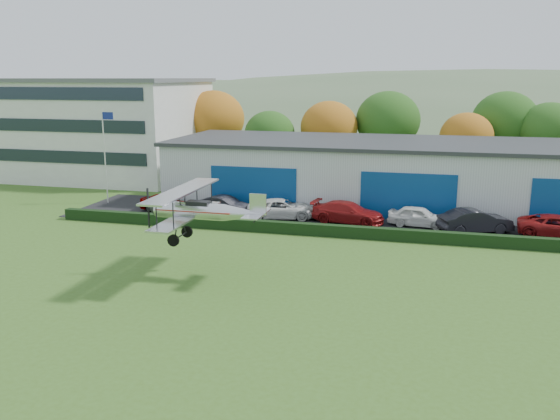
% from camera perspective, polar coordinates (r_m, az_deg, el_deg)
% --- Properties ---
extents(ground, '(300.00, 300.00, 0.00)m').
position_cam_1_polar(ground, '(24.43, -1.79, -12.49)').
color(ground, '#3B5C1D').
rests_on(ground, ground).
extents(apron, '(48.00, 9.00, 0.05)m').
position_cam_1_polar(apron, '(43.58, 9.68, -1.14)').
color(apron, black).
rests_on(apron, ground).
extents(hedge, '(46.00, 0.60, 0.80)m').
position_cam_1_polar(hedge, '(38.86, 9.11, -2.28)').
color(hedge, black).
rests_on(hedge, ground).
extents(hangar, '(40.60, 12.60, 5.30)m').
position_cam_1_polar(hangar, '(49.80, 12.76, 3.57)').
color(hangar, '#B2B7BC').
rests_on(hangar, ground).
extents(office_block, '(20.60, 15.60, 10.40)m').
position_cam_1_polar(office_block, '(65.96, -17.15, 7.78)').
color(office_block, silver).
rests_on(office_block, ground).
extents(flagpole, '(1.05, 0.10, 8.00)m').
position_cam_1_polar(flagpole, '(50.75, -16.82, 5.93)').
color(flagpole, silver).
rests_on(flagpole, ground).
extents(tree_belt, '(75.70, 13.22, 10.12)m').
position_cam_1_polar(tree_belt, '(62.23, 9.41, 8.27)').
color(tree_belt, '#3D2614').
rests_on(tree_belt, ground).
extents(distant_hills, '(430.00, 196.00, 56.00)m').
position_cam_1_polar(distant_hills, '(163.24, 10.42, 4.44)').
color(distant_hills, '#4C6642').
rests_on(distant_hills, ground).
extents(car_0, '(4.25, 1.93, 1.42)m').
position_cam_1_polar(car_0, '(46.93, -11.16, 0.72)').
color(car_0, gray).
rests_on(car_0, apron).
extents(car_1, '(4.60, 2.50, 1.44)m').
position_cam_1_polar(car_1, '(45.11, -5.44, 0.44)').
color(car_1, black).
rests_on(car_1, apron).
extents(car_2, '(5.67, 3.55, 1.46)m').
position_cam_1_polar(car_2, '(43.77, 0.20, 0.12)').
color(car_2, silver).
rests_on(car_2, apron).
extents(car_3, '(5.60, 2.95, 1.55)m').
position_cam_1_polar(car_3, '(42.71, 6.70, -0.23)').
color(car_3, maroon).
rests_on(car_3, apron).
extents(car_4, '(4.52, 2.36, 1.47)m').
position_cam_1_polar(car_4, '(42.54, 13.51, -0.61)').
color(car_4, silver).
rests_on(car_4, apron).
extents(car_5, '(5.27, 3.59, 1.64)m').
position_cam_1_polar(car_5, '(41.88, 18.68, -1.03)').
color(car_5, black).
rests_on(car_5, apron).
extents(car_6, '(5.45, 3.00, 1.44)m').
position_cam_1_polar(car_6, '(42.91, 25.76, -1.46)').
color(car_6, maroon).
rests_on(car_6, apron).
extents(biplane, '(6.62, 7.51, 2.84)m').
position_cam_1_polar(biplane, '(30.59, -7.89, 0.05)').
color(biplane, silver).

